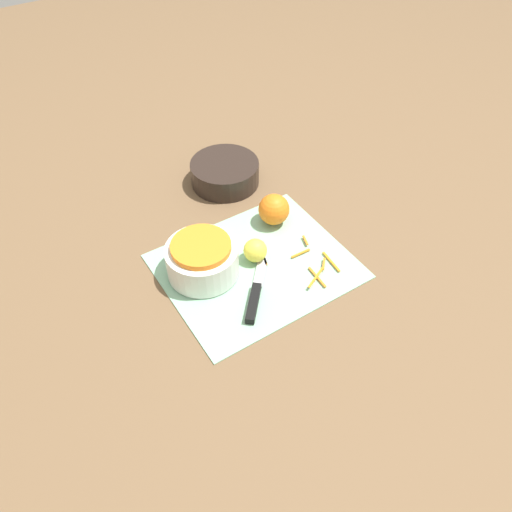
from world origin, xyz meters
The scene contains 8 objects.
ground_plane centered at (0.00, 0.00, 0.00)m, with size 4.00×4.00×0.00m, color brown.
cutting_board centered at (0.00, 0.00, 0.00)m, with size 0.43×0.36×0.01m.
bowl_speckled centered at (-0.11, 0.05, 0.05)m, with size 0.16×0.16×0.09m.
bowl_dark centered at (0.10, 0.32, 0.03)m, with size 0.19×0.19×0.06m.
knife centered at (-0.05, -0.08, 0.01)m, with size 0.17×0.18×0.02m.
orange_left centered at (0.12, 0.10, 0.05)m, with size 0.08×0.08×0.08m.
lemon centered at (0.01, 0.02, 0.03)m, with size 0.06×0.06×0.06m.
peel_pile centered at (0.10, -0.06, 0.01)m, with size 0.14×0.19×0.01m.
Camera 1 is at (-0.43, -0.67, 0.86)m, focal length 35.00 mm.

